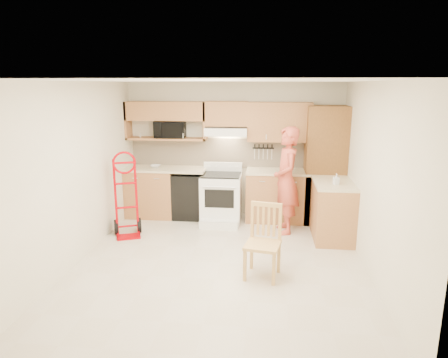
% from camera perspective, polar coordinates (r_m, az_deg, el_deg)
% --- Properties ---
extents(floor, '(4.00, 4.50, 0.02)m').
position_cam_1_polar(floor, '(5.76, -0.55, -11.98)').
color(floor, '#C1B49C').
rests_on(floor, ground).
extents(ceiling, '(4.00, 4.50, 0.02)m').
position_cam_1_polar(ceiling, '(5.20, -0.62, 13.98)').
color(ceiling, white).
rests_on(ceiling, ground).
extents(wall_back, '(4.00, 0.02, 2.50)m').
position_cam_1_polar(wall_back, '(7.55, 1.45, 4.18)').
color(wall_back, beige).
rests_on(wall_back, ground).
extents(wall_front, '(4.00, 0.02, 2.50)m').
position_cam_1_polar(wall_front, '(3.21, -5.43, -8.76)').
color(wall_front, beige).
rests_on(wall_front, ground).
extents(wall_left, '(0.02, 4.50, 2.50)m').
position_cam_1_polar(wall_left, '(5.92, -20.28, 0.79)').
color(wall_left, beige).
rests_on(wall_left, ground).
extents(wall_right, '(0.02, 4.50, 2.50)m').
position_cam_1_polar(wall_right, '(5.48, 20.76, -0.20)').
color(wall_right, beige).
rests_on(wall_right, ground).
extents(backsplash, '(3.92, 0.03, 0.55)m').
position_cam_1_polar(backsplash, '(7.53, 1.44, 3.78)').
color(backsplash, beige).
rests_on(backsplash, wall_back).
extents(lower_cab_left, '(0.90, 0.60, 0.90)m').
position_cam_1_polar(lower_cab_left, '(7.71, -10.35, -1.94)').
color(lower_cab_left, '#AF6B44').
rests_on(lower_cab_left, ground).
extents(dishwasher, '(0.60, 0.60, 0.85)m').
position_cam_1_polar(dishwasher, '(7.54, -4.86, -2.31)').
color(dishwasher, black).
rests_on(dishwasher, ground).
extents(lower_cab_right, '(1.14, 0.60, 0.90)m').
position_cam_1_polar(lower_cab_right, '(7.40, 7.64, -2.48)').
color(lower_cab_right, '#AF6B44').
rests_on(lower_cab_right, ground).
extents(countertop_left, '(1.50, 0.63, 0.04)m').
position_cam_1_polar(countertop_left, '(7.52, -8.30, 1.44)').
color(countertop_left, beige).
rests_on(countertop_left, lower_cab_left).
extents(countertop_right, '(1.14, 0.63, 0.04)m').
position_cam_1_polar(countertop_right, '(7.28, 7.75, 1.08)').
color(countertop_right, beige).
rests_on(countertop_right, lower_cab_right).
extents(cab_return_right, '(0.60, 1.00, 0.90)m').
position_cam_1_polar(cab_return_right, '(6.71, 15.25, -4.49)').
color(cab_return_right, '#AF6B44').
rests_on(cab_return_right, ground).
extents(countertop_return, '(0.63, 1.00, 0.04)m').
position_cam_1_polar(countertop_return, '(6.59, 15.50, -0.59)').
color(countertop_return, beige).
rests_on(countertop_return, cab_return_right).
extents(pantry_tall, '(0.70, 0.60, 2.10)m').
position_cam_1_polar(pantry_tall, '(7.33, 14.21, 1.90)').
color(pantry_tall, brown).
rests_on(pantry_tall, ground).
extents(upper_cab_left, '(1.50, 0.33, 0.34)m').
position_cam_1_polar(upper_cab_left, '(7.50, -8.32, 9.60)').
color(upper_cab_left, '#AF6B44').
rests_on(upper_cab_left, wall_back).
extents(upper_shelf_mw, '(1.50, 0.33, 0.04)m').
position_cam_1_polar(upper_shelf_mw, '(7.55, -8.19, 5.74)').
color(upper_shelf_mw, '#AF6B44').
rests_on(upper_shelf_mw, wall_back).
extents(upper_cab_center, '(0.76, 0.33, 0.44)m').
position_cam_1_polar(upper_cab_center, '(7.31, 0.42, 9.33)').
color(upper_cab_center, '#AF6B44').
rests_on(upper_cab_center, wall_back).
extents(upper_cab_right, '(1.14, 0.33, 0.70)m').
position_cam_1_polar(upper_cab_right, '(7.28, 7.95, 8.08)').
color(upper_cab_right, '#AF6B44').
rests_on(upper_cab_right, wall_back).
extents(range_hood, '(0.76, 0.46, 0.14)m').
position_cam_1_polar(range_hood, '(7.27, 0.36, 6.86)').
color(range_hood, white).
rests_on(range_hood, wall_back).
extents(knife_strip, '(0.40, 0.05, 0.29)m').
position_cam_1_polar(knife_strip, '(7.47, 5.63, 3.95)').
color(knife_strip, black).
rests_on(knife_strip, backsplash).
extents(microwave, '(0.59, 0.42, 0.31)m').
position_cam_1_polar(microwave, '(7.51, -7.71, 7.08)').
color(microwave, black).
rests_on(microwave, upper_shelf_mw).
extents(range, '(0.71, 0.94, 1.05)m').
position_cam_1_polar(range, '(7.17, -0.45, -2.23)').
color(range, white).
rests_on(range, ground).
extents(person, '(0.53, 0.72, 1.80)m').
position_cam_1_polar(person, '(6.71, 8.91, -0.21)').
color(person, '#C04A37').
rests_on(person, ground).
extents(hand_truck, '(0.64, 0.61, 1.28)m').
position_cam_1_polar(hand_truck, '(6.71, -13.81, -2.74)').
color(hand_truck, '#B50009').
rests_on(hand_truck, ground).
extents(dining_chair, '(0.51, 0.54, 0.96)m').
position_cam_1_polar(dining_chair, '(5.20, 5.55, -9.00)').
color(dining_chair, tan).
rests_on(dining_chair, ground).
extents(soap_bottle, '(0.10, 0.10, 0.17)m').
position_cam_1_polar(soap_bottle, '(6.41, 15.77, -0.02)').
color(soap_bottle, white).
rests_on(soap_bottle, countertop_return).
extents(bowl, '(0.20, 0.20, 0.05)m').
position_cam_1_polar(bowl, '(7.56, -9.78, 1.80)').
color(bowl, white).
rests_on(bowl, countertop_left).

